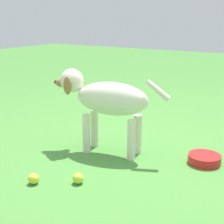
{
  "coord_description": "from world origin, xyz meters",
  "views": [
    {
      "loc": [
        2.04,
        1.1,
        0.97
      ],
      "look_at": [
        0.09,
        -0.14,
        0.31
      ],
      "focal_mm": 54.57,
      "sensor_mm": 36.0,
      "label": 1
    }
  ],
  "objects_px": {
    "dog": "(105,99)",
    "tennis_ball_4": "(139,122)",
    "tennis_ball_0": "(78,178)",
    "water_bowl": "(204,159)",
    "tennis_ball_3": "(34,179)"
  },
  "relations": [
    {
      "from": "tennis_ball_0",
      "to": "tennis_ball_3",
      "type": "bearing_deg",
      "value": -56.82
    },
    {
      "from": "tennis_ball_0",
      "to": "tennis_ball_4",
      "type": "xyz_separation_m",
      "value": [
        -1.17,
        -0.21,
        0.0
      ]
    },
    {
      "from": "tennis_ball_3",
      "to": "tennis_ball_4",
      "type": "distance_m",
      "value": 1.32
    },
    {
      "from": "tennis_ball_0",
      "to": "dog",
      "type": "bearing_deg",
      "value": -164.91
    },
    {
      "from": "water_bowl",
      "to": "dog",
      "type": "bearing_deg",
      "value": -75.17
    },
    {
      "from": "dog",
      "to": "tennis_ball_3",
      "type": "relative_size",
      "value": 13.22
    },
    {
      "from": "tennis_ball_3",
      "to": "tennis_ball_4",
      "type": "xyz_separation_m",
      "value": [
        -1.32,
        0.01,
        0.0
      ]
    },
    {
      "from": "dog",
      "to": "tennis_ball_0",
      "type": "distance_m",
      "value": 0.63
    },
    {
      "from": "tennis_ball_4",
      "to": "tennis_ball_3",
      "type": "bearing_deg",
      "value": -0.28
    },
    {
      "from": "dog",
      "to": "tennis_ball_4",
      "type": "relative_size",
      "value": 13.22
    },
    {
      "from": "tennis_ball_0",
      "to": "tennis_ball_4",
      "type": "relative_size",
      "value": 1.0
    },
    {
      "from": "tennis_ball_4",
      "to": "water_bowl",
      "type": "height_order",
      "value": "tennis_ball_4"
    },
    {
      "from": "dog",
      "to": "tennis_ball_4",
      "type": "height_order",
      "value": "dog"
    },
    {
      "from": "dog",
      "to": "tennis_ball_0",
      "type": "bearing_deg",
      "value": 96.02
    },
    {
      "from": "tennis_ball_0",
      "to": "water_bowl",
      "type": "distance_m",
      "value": 0.87
    }
  ]
}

